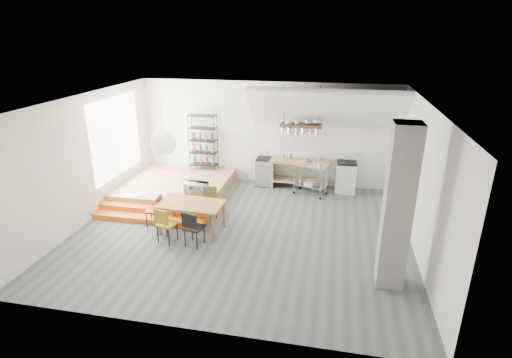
% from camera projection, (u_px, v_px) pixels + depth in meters
% --- Properties ---
extents(floor, '(8.00, 8.00, 0.00)m').
position_uv_depth(floor, '(242.00, 231.00, 9.82)').
color(floor, '#4C5557').
rests_on(floor, ground).
extents(wall_back, '(8.00, 0.04, 3.20)m').
position_uv_depth(wall_back, '(267.00, 134.00, 12.47)').
color(wall_back, silver).
rests_on(wall_back, ground).
extents(wall_left, '(0.04, 7.00, 3.20)m').
position_uv_depth(wall_left, '(86.00, 159.00, 10.00)').
color(wall_left, silver).
rests_on(wall_left, ground).
extents(wall_right, '(0.04, 7.00, 3.20)m').
position_uv_depth(wall_right, '(423.00, 182.00, 8.51)').
color(wall_right, silver).
rests_on(wall_right, ground).
extents(ceiling, '(8.00, 7.00, 0.02)m').
position_uv_depth(ceiling, '(240.00, 101.00, 8.69)').
color(ceiling, white).
rests_on(ceiling, wall_back).
extents(slope_ceiling, '(4.40, 1.44, 1.32)m').
position_uv_depth(slope_ceiling, '(326.00, 109.00, 11.25)').
color(slope_ceiling, white).
rests_on(slope_ceiling, wall_back).
extents(window_pane, '(0.02, 2.50, 2.20)m').
position_uv_depth(window_pane, '(117.00, 137.00, 11.30)').
color(window_pane, white).
rests_on(window_pane, wall_left).
extents(platform, '(3.00, 3.00, 0.40)m').
position_uv_depth(platform, '(176.00, 187.00, 12.05)').
color(platform, olive).
rests_on(platform, ground).
extents(step_lower, '(3.00, 0.35, 0.13)m').
position_uv_depth(step_lower, '(148.00, 219.00, 10.31)').
color(step_lower, orange).
rests_on(step_lower, ground).
extents(step_upper, '(3.00, 0.35, 0.27)m').
position_uv_depth(step_upper, '(154.00, 211.00, 10.61)').
color(step_upper, orange).
rests_on(step_upper, ground).
extents(concrete_column, '(0.50, 0.50, 3.20)m').
position_uv_depth(concrete_column, '(398.00, 209.00, 7.27)').
color(concrete_column, gray).
rests_on(concrete_column, ground).
extents(kitchen_counter, '(1.80, 0.60, 0.91)m').
position_uv_depth(kitchen_counter, '(300.00, 169.00, 12.29)').
color(kitchen_counter, olive).
rests_on(kitchen_counter, ground).
extents(stove, '(0.60, 0.60, 1.18)m').
position_uv_depth(stove, '(346.00, 176.00, 12.08)').
color(stove, white).
rests_on(stove, ground).
extents(pot_rack, '(1.20, 0.50, 1.43)m').
position_uv_depth(pot_rack, '(302.00, 128.00, 11.60)').
color(pot_rack, '#3C2A18').
rests_on(pot_rack, ceiling).
extents(wire_shelving, '(0.88, 0.38, 1.80)m').
position_uv_depth(wire_shelving, '(203.00, 141.00, 12.66)').
color(wire_shelving, black).
rests_on(wire_shelving, platform).
extents(microwave_shelf, '(0.60, 0.40, 0.16)m').
position_uv_depth(microwave_shelf, '(197.00, 195.00, 10.58)').
color(microwave_shelf, olive).
rests_on(microwave_shelf, platform).
extents(paper_lantern, '(0.60, 0.60, 0.60)m').
position_uv_depth(paper_lantern, '(163.00, 143.00, 9.23)').
color(paper_lantern, white).
rests_on(paper_lantern, ceiling).
extents(dining_table, '(1.61, 0.97, 0.74)m').
position_uv_depth(dining_table, '(191.00, 206.00, 9.63)').
color(dining_table, brown).
rests_on(dining_table, ground).
extents(chair_mustard, '(0.49, 0.49, 0.87)m').
position_uv_depth(chair_mustard, '(165.00, 222.00, 9.13)').
color(chair_mustard, '#A7871C').
rests_on(chair_mustard, ground).
extents(chair_black, '(0.47, 0.47, 0.87)m').
position_uv_depth(chair_black, '(192.00, 226.00, 8.97)').
color(chair_black, black).
rests_on(chair_black, ground).
extents(chair_olive, '(0.44, 0.44, 0.88)m').
position_uv_depth(chair_olive, '(209.00, 201.00, 10.27)').
color(chair_olive, '#616630').
rests_on(chair_olive, ground).
extents(chair_red, '(0.40, 0.40, 0.82)m').
position_uv_depth(chair_red, '(156.00, 208.00, 9.93)').
color(chair_red, '#B0191B').
rests_on(chair_red, ground).
extents(rolling_cart, '(1.04, 0.79, 0.92)m').
position_uv_depth(rolling_cart, '(311.00, 176.00, 11.81)').
color(rolling_cart, silver).
rests_on(rolling_cart, ground).
extents(mini_fridge, '(0.52, 0.52, 0.89)m').
position_uv_depth(mini_fridge, '(265.00, 172.00, 12.60)').
color(mini_fridge, black).
rests_on(mini_fridge, ground).
extents(microwave, '(0.61, 0.45, 0.32)m').
position_uv_depth(microwave, '(196.00, 189.00, 10.51)').
color(microwave, beige).
rests_on(microwave, microwave_shelf).
extents(bowl, '(0.25, 0.25, 0.05)m').
position_uv_depth(bowl, '(308.00, 160.00, 12.09)').
color(bowl, silver).
rests_on(bowl, kitchen_counter).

